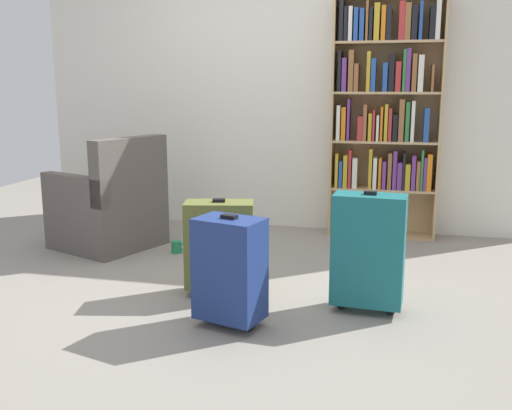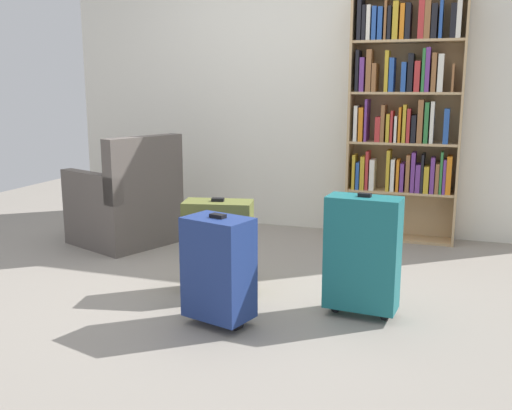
% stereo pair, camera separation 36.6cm
% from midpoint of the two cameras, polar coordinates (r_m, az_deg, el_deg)
% --- Properties ---
extents(ground_plane, '(7.80, 7.80, 0.00)m').
position_cam_midpoint_polar(ground_plane, '(3.82, -5.67, -8.17)').
color(ground_plane, gray).
extents(back_wall, '(4.46, 0.10, 2.60)m').
position_cam_midpoint_polar(back_wall, '(5.34, 0.41, 11.75)').
color(back_wall, silver).
rests_on(back_wall, ground).
extents(bookshelf, '(0.90, 0.26, 2.03)m').
position_cam_midpoint_polar(bookshelf, '(5.02, 10.48, 9.43)').
color(bookshelf, tan).
rests_on(bookshelf, ground).
extents(armchair, '(0.91, 0.91, 0.90)m').
position_cam_midpoint_polar(armchair, '(4.87, -16.17, -0.35)').
color(armchair, '#59514C').
rests_on(armchair, ground).
extents(mug, '(0.12, 0.08, 0.10)m').
position_cam_midpoint_polar(mug, '(4.64, -10.01, -4.08)').
color(mug, '#1E7F4C').
rests_on(mug, ground).
extents(suitcase_olive, '(0.46, 0.29, 0.61)m').
position_cam_midpoint_polar(suitcase_olive, '(3.65, -6.48, -3.89)').
color(suitcase_olive, brown).
rests_on(suitcase_olive, ground).
extents(suitcase_teal, '(0.42, 0.23, 0.71)m').
position_cam_midpoint_polar(suitcase_teal, '(3.35, 7.86, -4.43)').
color(suitcase_teal, '#19666B').
rests_on(suitcase_teal, ground).
extents(suitcase_navy_blue, '(0.40, 0.32, 0.62)m').
position_cam_midpoint_polar(suitcase_navy_blue, '(3.15, -5.94, -6.28)').
color(suitcase_navy_blue, navy).
rests_on(suitcase_navy_blue, ground).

